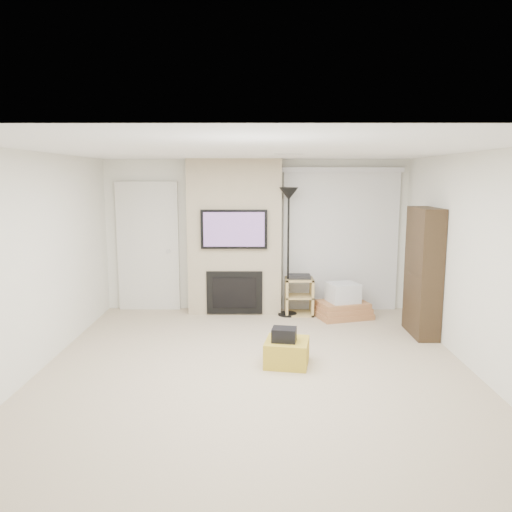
{
  "coord_description": "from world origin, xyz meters",
  "views": [
    {
      "loc": [
        0.02,
        -5.5,
        2.21
      ],
      "look_at": [
        0.0,
        1.2,
        1.15
      ],
      "focal_mm": 35.0,
      "sensor_mm": 36.0,
      "label": 1
    }
  ],
  "objects_px": {
    "av_stand": "(299,294)",
    "box_stack": "(343,304)",
    "ottoman": "(287,352)",
    "bookshelf": "(423,272)",
    "floor_lamp": "(289,215)"
  },
  "relations": [
    {
      "from": "ottoman",
      "to": "av_stand",
      "type": "height_order",
      "value": "av_stand"
    },
    {
      "from": "bookshelf",
      "to": "floor_lamp",
      "type": "bearing_deg",
      "value": 151.87
    },
    {
      "from": "floor_lamp",
      "to": "bookshelf",
      "type": "bearing_deg",
      "value": -28.13
    },
    {
      "from": "bookshelf",
      "to": "av_stand",
      "type": "bearing_deg",
      "value": 148.0
    },
    {
      "from": "ottoman",
      "to": "box_stack",
      "type": "bearing_deg",
      "value": 63.7
    },
    {
      "from": "floor_lamp",
      "to": "ottoman",
      "type": "bearing_deg",
      "value": -93.66
    },
    {
      "from": "floor_lamp",
      "to": "bookshelf",
      "type": "xyz_separation_m",
      "value": [
        1.83,
        -0.98,
        -0.72
      ]
    },
    {
      "from": "bookshelf",
      "to": "ottoman",
      "type": "bearing_deg",
      "value": -149.29
    },
    {
      "from": "av_stand",
      "to": "bookshelf",
      "type": "distance_m",
      "value": 2.02
    },
    {
      "from": "av_stand",
      "to": "box_stack",
      "type": "xyz_separation_m",
      "value": [
        0.68,
        -0.15,
        -0.14
      ]
    },
    {
      "from": "floor_lamp",
      "to": "av_stand",
      "type": "height_order",
      "value": "floor_lamp"
    },
    {
      "from": "ottoman",
      "to": "av_stand",
      "type": "relative_size",
      "value": 0.76
    },
    {
      "from": "floor_lamp",
      "to": "bookshelf",
      "type": "distance_m",
      "value": 2.2
    },
    {
      "from": "floor_lamp",
      "to": "av_stand",
      "type": "bearing_deg",
      "value": 14.39
    },
    {
      "from": "ottoman",
      "to": "av_stand",
      "type": "xyz_separation_m",
      "value": [
        0.32,
        2.2,
        0.2
      ]
    }
  ]
}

